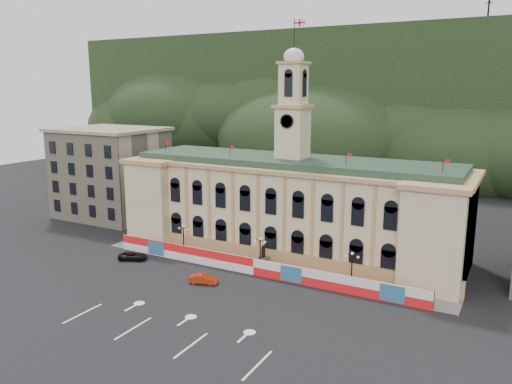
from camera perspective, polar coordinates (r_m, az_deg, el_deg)
The scene contains 13 objects.
ground at distance 61.94m, azimuth -7.17°, elevation -13.79°, with size 260.00×260.00×0.00m, color black.
lane_markings at distance 58.40m, azimuth -10.14°, elevation -15.55°, with size 26.00×10.00×0.02m, color white, non-canonical shape.
hill_ridge at distance 170.45m, azimuth 17.58°, elevation 8.84°, with size 230.00×80.00×64.00m.
city_hall at distance 82.06m, azimuth 3.99°, elevation -1.48°, with size 56.20×17.60×37.10m.
side_building_left at distance 108.94m, azimuth -16.26°, elevation 2.17°, with size 21.00×17.00×18.60m.
hoarding_fence at distance 73.16m, azimuth -0.20°, elevation -8.52°, with size 50.00×0.44×2.50m.
pavement at distance 75.81m, azimuth 0.75°, elevation -8.73°, with size 56.00×5.50×0.16m, color slate.
statue at distance 75.64m, azimuth 0.84°, elevation -7.88°, with size 1.40×1.40×3.72m.
lamp_left at distance 81.40m, azimuth -8.28°, elevation -5.17°, with size 1.96×0.44×5.15m.
lamp_center at distance 74.18m, azimuth 0.48°, elevation -6.74°, with size 1.96×0.44×5.15m.
lamp_right at distance 69.08m, azimuth 10.89°, elevation -8.38°, with size 1.96×0.44×5.15m.
red_sedan at distance 70.67m, azimuth -6.01°, elevation -9.85°, with size 4.29×2.53×1.34m, color #A5260B.
black_suv at distance 81.75m, azimuth -13.90°, elevation -7.13°, with size 4.94×3.77×1.25m, color black.
Camera 1 is at (33.11, -45.06, 26.64)m, focal length 35.00 mm.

